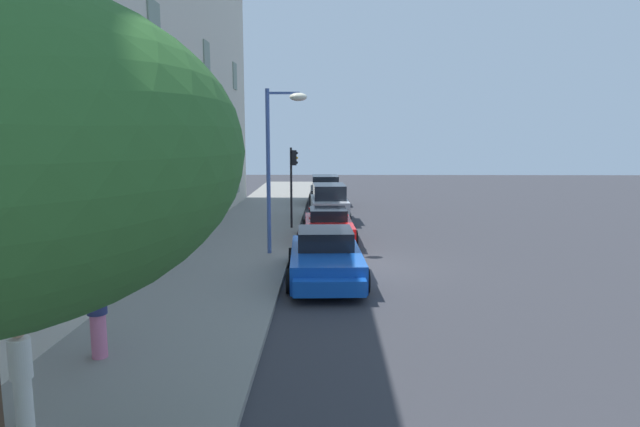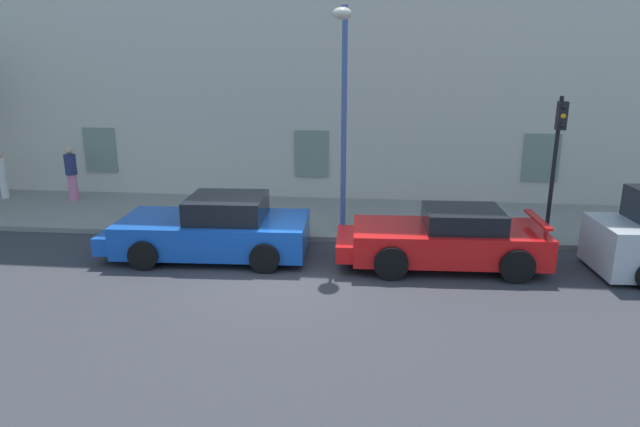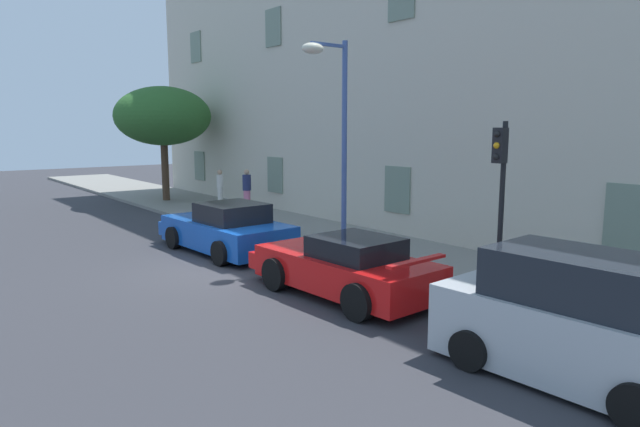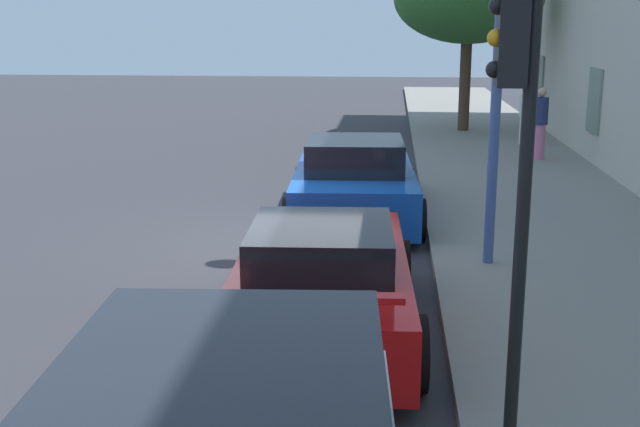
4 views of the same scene
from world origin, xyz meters
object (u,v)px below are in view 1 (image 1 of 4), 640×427
at_px(sportscar_red_lead, 326,260).
at_px(pedestrian_strolling, 97,312).
at_px(sportscar_yellow_flank, 329,228).
at_px(pedestrian_admiring, 21,374).
at_px(hatchback_distant, 329,205).
at_px(hatchback_parked, 325,192).
at_px(street_lamp, 280,141).
at_px(traffic_light, 293,173).

bearing_deg(sportscar_red_lead, pedestrian_strolling, 144.01).
xyz_separation_m(sportscar_yellow_flank, pedestrian_admiring, (-13.63, 4.32, 0.33)).
bearing_deg(sportscar_yellow_flank, hatchback_distant, -0.36).
distance_m(sportscar_red_lead, pedestrian_strolling, 7.17).
bearing_deg(sportscar_yellow_flank, pedestrian_admiring, 162.43).
bearing_deg(pedestrian_strolling, sportscar_yellow_flank, -20.94).
distance_m(sportscar_yellow_flank, hatchback_parked, 11.46).
height_order(hatchback_parked, pedestrian_admiring, hatchback_parked).
height_order(hatchback_parked, hatchback_distant, hatchback_distant).
relative_size(sportscar_red_lead, street_lamp, 0.86).
relative_size(pedestrian_admiring, pedestrian_strolling, 0.91).
bearing_deg(pedestrian_admiring, hatchback_distant, -13.00).
distance_m(hatchback_parked, traffic_light, 8.96).
bearing_deg(hatchback_distant, street_lamp, 167.36).
height_order(sportscar_red_lead, traffic_light, traffic_light).
bearing_deg(street_lamp, traffic_light, -0.92).
relative_size(traffic_light, pedestrian_admiring, 2.29).
bearing_deg(sportscar_red_lead, pedestrian_admiring, 152.73).
xyz_separation_m(sportscar_yellow_flank, street_lamp, (-2.36, 1.66, 3.44)).
distance_m(street_lamp, pedestrian_strolling, 9.73).
bearing_deg(sportscar_red_lead, traffic_light, 10.29).
xyz_separation_m(sportscar_yellow_flank, hatchback_parked, (11.46, 0.19, 0.20)).
bearing_deg(pedestrian_strolling, street_lamp, -16.53).
relative_size(sportscar_yellow_flank, traffic_light, 1.31).
distance_m(hatchback_distant, traffic_light, 3.39).
relative_size(sportscar_red_lead, sportscar_yellow_flank, 1.04).
relative_size(sportscar_yellow_flank, pedestrian_admiring, 3.00).
distance_m(hatchback_parked, street_lamp, 14.27).
distance_m(sportscar_red_lead, hatchback_parked, 16.89).
bearing_deg(sportscar_yellow_flank, street_lamp, 144.77).
height_order(sportscar_red_lead, pedestrian_strolling, pedestrian_strolling).
relative_size(traffic_light, street_lamp, 0.63).
xyz_separation_m(hatchback_parked, street_lamp, (-13.82, 1.47, 3.24)).
bearing_deg(street_lamp, pedestrian_strolling, 163.47).
bearing_deg(sportscar_red_lead, sportscar_yellow_flank, -0.94).
distance_m(sportscar_red_lead, hatchback_distant, 10.65).
relative_size(sportscar_red_lead, traffic_light, 1.36).
bearing_deg(pedestrian_admiring, pedestrian_strolling, -0.54).
height_order(hatchback_distant, pedestrian_strolling, hatchback_distant).
xyz_separation_m(hatchback_distant, pedestrian_admiring, (-18.85, 4.35, 0.11)).
bearing_deg(sportscar_yellow_flank, pedestrian_strolling, 159.06).
distance_m(hatchback_parked, pedestrian_strolling, 23.05).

